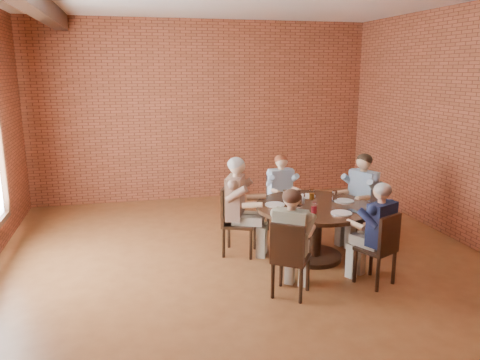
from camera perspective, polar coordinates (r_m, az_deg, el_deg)
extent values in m
plane|color=brown|center=(6.17, 1.13, -10.44)|extent=(7.00, 7.00, 0.00)
plane|color=brown|center=(9.11, -4.48, 8.34)|extent=(7.00, 0.00, 7.00)
plane|color=brown|center=(2.56, 21.72, -5.57)|extent=(7.00, 0.00, 7.00)
plane|color=brown|center=(7.24, 27.06, 5.65)|extent=(0.00, 7.00, 7.00)
cylinder|color=black|center=(6.48, 8.82, -9.13)|extent=(0.77, 0.77, 0.06)
cylinder|color=black|center=(6.36, 8.92, -6.46)|extent=(0.22, 0.22, 0.64)
cylinder|color=#352113|center=(6.25, 9.05, -3.22)|extent=(1.55, 1.55, 0.05)
cube|color=black|center=(7.05, 14.34, -4.07)|extent=(0.56, 0.56, 0.04)
cube|color=black|center=(7.12, 15.39, -1.77)|extent=(0.21, 0.40, 0.48)
cylinder|color=black|center=(7.09, 12.19, -5.76)|extent=(0.04, 0.04, 0.41)
cylinder|color=black|center=(6.88, 14.50, -6.48)|extent=(0.04, 0.04, 0.41)
cylinder|color=black|center=(7.35, 13.99, -5.15)|extent=(0.04, 0.04, 0.41)
cylinder|color=black|center=(7.15, 16.26, -5.82)|extent=(0.04, 0.04, 0.41)
cube|color=black|center=(7.27, 5.04, -3.16)|extent=(0.40, 0.40, 0.04)
cube|color=black|center=(7.35, 4.56, -1.07)|extent=(0.37, 0.07, 0.43)
cylinder|color=black|center=(7.14, 4.34, -5.35)|extent=(0.04, 0.04, 0.41)
cylinder|color=black|center=(7.26, 6.63, -5.08)|extent=(0.04, 0.04, 0.41)
cylinder|color=black|center=(7.41, 3.41, -4.62)|extent=(0.04, 0.04, 0.41)
cylinder|color=black|center=(7.53, 5.62, -4.37)|extent=(0.04, 0.04, 0.41)
cube|color=black|center=(6.42, -0.06, -5.34)|extent=(0.57, 0.57, 0.04)
cube|color=black|center=(6.38, -1.81, -2.97)|extent=(0.21, 0.41, 0.49)
cylinder|color=black|center=(6.30, 1.33, -7.91)|extent=(0.04, 0.04, 0.41)
cylinder|color=black|center=(6.64, 1.81, -6.76)|extent=(0.04, 0.04, 0.41)
cylinder|color=black|center=(6.36, -2.03, -7.70)|extent=(0.04, 0.04, 0.41)
cylinder|color=black|center=(6.70, -1.37, -6.57)|extent=(0.04, 0.04, 0.41)
cube|color=black|center=(5.31, 6.23, -9.52)|extent=(0.53, 0.53, 0.04)
cube|color=black|center=(5.07, 5.78, -7.76)|extent=(0.33, 0.25, 0.43)
cylinder|color=black|center=(5.51, 8.25, -11.27)|extent=(0.04, 0.04, 0.41)
cylinder|color=black|center=(5.58, 5.01, -10.84)|extent=(0.04, 0.04, 0.41)
cylinder|color=black|center=(5.23, 7.42, -12.65)|extent=(0.04, 0.04, 0.41)
cylinder|color=black|center=(5.31, 4.00, -12.17)|extent=(0.04, 0.04, 0.41)
cube|color=black|center=(5.78, 16.20, -8.08)|extent=(0.50, 0.50, 0.04)
cube|color=black|center=(5.61, 17.77, -6.27)|extent=(0.36, 0.20, 0.43)
cylinder|color=black|center=(6.06, 15.69, -9.30)|extent=(0.04, 0.04, 0.41)
cylinder|color=black|center=(5.82, 13.84, -10.15)|extent=(0.04, 0.04, 0.41)
cylinder|color=black|center=(5.90, 18.23, -10.11)|extent=(0.04, 0.04, 0.41)
cylinder|color=black|center=(5.66, 16.44, -11.03)|extent=(0.04, 0.04, 0.41)
cylinder|color=white|center=(6.46, 12.57, -2.51)|extent=(0.26, 0.26, 0.01)
cylinder|color=white|center=(6.62, 8.06, -1.95)|extent=(0.26, 0.26, 0.01)
cylinder|color=white|center=(6.16, 4.27, -3.00)|extent=(0.26, 0.26, 0.01)
cylinder|color=white|center=(5.92, 12.26, -3.96)|extent=(0.26, 0.26, 0.01)
cylinder|color=white|center=(6.45, 11.46, -1.91)|extent=(0.07, 0.07, 0.14)
cylinder|color=white|center=(6.47, 8.74, -1.75)|extent=(0.07, 0.07, 0.14)
cylinder|color=white|center=(6.39, 5.56, -1.85)|extent=(0.07, 0.07, 0.14)
cylinder|color=white|center=(6.25, 7.63, -2.26)|extent=(0.07, 0.07, 0.14)
cylinder|color=white|center=(6.14, 7.23, -2.53)|extent=(0.07, 0.07, 0.14)
cylinder|color=white|center=(5.86, 9.01, -3.36)|extent=(0.07, 0.07, 0.14)
cube|color=black|center=(6.05, 13.66, -3.69)|extent=(0.13, 0.17, 0.01)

